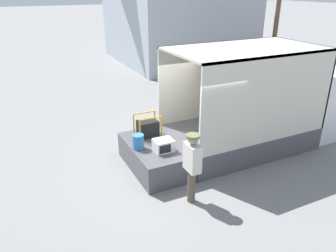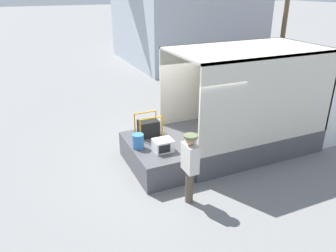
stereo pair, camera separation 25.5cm
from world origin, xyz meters
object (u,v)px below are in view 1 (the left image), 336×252
Objects in this scene: orange_bucket at (138,142)px; worker_person at (192,162)px; box_truck at (286,109)px; portable_generator at (148,128)px; utility_pole at (279,0)px; microwave at (163,145)px.

orange_bucket is 1.82m from worker_person.
worker_person is at bearing -70.79° from orange_bucket.
box_truck is 17.10× the size of orange_bucket.
portable_generator is 0.40× the size of worker_person.
utility_pole is (11.56, 7.74, 2.81)m from portable_generator.
worker_person is 0.23× the size of utility_pole.
orange_bucket is (-0.52, 0.40, 0.04)m from microwave.
microwave is at bearing 93.24° from worker_person.
portable_generator is 2.31m from worker_person.
portable_generator is 14.19m from utility_pole.
microwave is 0.66m from orange_bucket.
worker_person is at bearing -86.76° from microwave.
box_truck is at bearing -130.24° from utility_pole.
box_truck is 3.92× the size of worker_person.
microwave is 0.07× the size of utility_pole.
orange_bucket is (-5.06, -0.04, -0.05)m from box_truck.
utility_pole reaches higher than worker_person.
microwave is at bearing -174.49° from box_truck.
worker_person is (0.60, -1.72, 0.14)m from orange_bucket.
microwave is (-4.54, -0.44, -0.09)m from box_truck.
box_truck reaches higher than orange_bucket.
utility_pole is at bearing 49.76° from box_truck.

